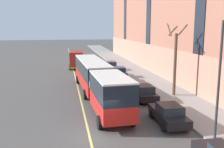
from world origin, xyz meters
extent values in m
plane|color=#4C4947|center=(0.00, 0.00, 0.00)|extent=(260.00, 260.00, 0.00)
cube|color=gray|center=(9.08, 3.00, 0.07)|extent=(4.83, 160.00, 0.15)
cube|color=#1E232B|center=(11.45, 41.25, 12.97)|extent=(0.10, 2.00, 17.93)
cube|color=red|center=(0.85, 12.49, 1.25)|extent=(3.02, 11.73, 1.26)
cube|color=black|center=(0.85, 12.49, 2.65)|extent=(3.04, 11.73, 1.54)
cube|color=silver|center=(0.85, 12.49, 3.48)|extent=(3.05, 11.73, 0.12)
cube|color=#19232D|center=(0.57, 18.33, 2.49)|extent=(2.27, 0.19, 1.15)
cube|color=orange|center=(0.57, 18.34, 3.24)|extent=(1.73, 0.14, 0.28)
cube|color=black|center=(0.57, 18.35, 0.72)|extent=(2.42, 0.24, 0.24)
cube|color=white|center=(-0.30, 18.31, 0.97)|extent=(0.28, 0.07, 0.18)
cube|color=white|center=(1.43, 18.39, 0.97)|extent=(0.28, 0.07, 0.18)
cylinder|color=#595651|center=(1.15, 6.19, 2.02)|extent=(2.39, 1.11, 2.34)
cube|color=red|center=(1.32, 2.67, 1.25)|extent=(2.75, 6.16, 1.26)
cube|color=black|center=(1.32, 2.67, 2.65)|extent=(2.77, 6.16, 1.54)
cube|color=silver|center=(1.32, 2.67, 3.48)|extent=(2.78, 6.16, 0.12)
cylinder|color=black|center=(-0.58, 16.50, 0.50)|extent=(0.35, 1.01, 1.00)
cylinder|color=black|center=(1.88, 16.62, 0.50)|extent=(0.35, 1.01, 1.00)
cylinder|color=black|center=(-0.21, 8.95, 0.50)|extent=(0.35, 1.01, 1.00)
cylinder|color=black|center=(2.25, 9.07, 0.50)|extent=(0.35, 1.01, 1.00)
cylinder|color=black|center=(0.17, 0.95, 0.50)|extent=(0.35, 1.01, 1.00)
cylinder|color=black|center=(2.64, 1.07, 0.50)|extent=(0.35, 1.01, 1.00)
cube|color=black|center=(5.55, 7.64, 0.64)|extent=(1.90, 4.52, 0.64)
cube|color=#232D38|center=(5.55, 7.42, 1.24)|extent=(1.62, 2.06, 0.56)
cube|color=black|center=(5.55, 7.42, 1.54)|extent=(1.58, 1.97, 0.04)
cylinder|color=black|center=(4.72, 9.05, 0.32)|extent=(0.24, 0.65, 0.64)
cylinder|color=black|center=(6.46, 9.01, 0.32)|extent=(0.24, 0.65, 0.64)
cylinder|color=black|center=(4.65, 6.28, 0.32)|extent=(0.24, 0.65, 0.64)
cylinder|color=black|center=(6.39, 6.23, 0.32)|extent=(0.24, 0.65, 0.64)
cube|color=navy|center=(5.51, 19.46, 0.64)|extent=(1.86, 4.35, 0.64)
cube|color=#232D38|center=(5.50, 19.24, 1.24)|extent=(1.58, 1.98, 0.56)
cube|color=navy|center=(5.50, 19.24, 1.54)|extent=(1.54, 1.89, 0.04)
cylinder|color=black|center=(4.70, 20.82, 0.32)|extent=(0.24, 0.65, 0.64)
cylinder|color=black|center=(6.39, 20.76, 0.32)|extent=(0.24, 0.65, 0.64)
cylinder|color=black|center=(4.62, 18.16, 0.32)|extent=(0.24, 0.65, 0.64)
cylinder|color=black|center=(6.31, 18.10, 0.32)|extent=(0.24, 0.65, 0.64)
cube|color=black|center=(5.41, 1.05, 0.64)|extent=(1.93, 4.58, 0.64)
cube|color=#232D38|center=(5.41, 0.82, 1.24)|extent=(1.64, 2.08, 0.56)
cube|color=black|center=(5.41, 0.82, 1.54)|extent=(1.60, 1.99, 0.04)
cylinder|color=black|center=(4.57, 2.48, 0.32)|extent=(0.24, 0.65, 0.64)
cylinder|color=black|center=(6.33, 2.43, 0.32)|extent=(0.24, 0.65, 0.64)
cylinder|color=black|center=(4.49, -0.33, 0.32)|extent=(0.24, 0.65, 0.64)
cylinder|color=black|center=(6.25, -0.38, 0.32)|extent=(0.24, 0.65, 0.64)
cube|color=#4C4C51|center=(5.36, 25.84, 0.64)|extent=(1.97, 4.50, 0.64)
cube|color=#232D38|center=(5.37, 25.62, 1.24)|extent=(1.66, 2.06, 0.56)
cube|color=#4C4C51|center=(5.37, 25.62, 1.54)|extent=(1.62, 1.97, 0.04)
cylinder|color=black|center=(4.43, 27.18, 0.32)|extent=(0.24, 0.65, 0.64)
cylinder|color=black|center=(6.19, 27.25, 0.32)|extent=(0.24, 0.65, 0.64)
cylinder|color=black|center=(4.53, 24.43, 0.32)|extent=(0.24, 0.65, 0.64)
cylinder|color=black|center=(6.29, 24.50, 0.32)|extent=(0.24, 0.65, 0.64)
cube|color=maroon|center=(-0.14, 28.41, 1.87)|extent=(2.40, 4.79, 2.33)
cube|color=maroon|center=(0.00, 31.81, 1.25)|extent=(2.16, 1.79, 1.60)
cube|color=#1E2833|center=(0.04, 32.69, 1.50)|extent=(1.87, 0.16, 0.80)
cylinder|color=black|center=(-1.04, 31.85, 0.42)|extent=(0.30, 0.85, 0.84)
cylinder|color=black|center=(1.05, 31.77, 0.42)|extent=(0.30, 0.85, 0.84)
cylinder|color=black|center=(-1.21, 27.90, 0.42)|extent=(0.30, 0.85, 0.84)
cylinder|color=black|center=(0.88, 27.81, 0.42)|extent=(0.30, 0.85, 0.84)
cube|color=yellow|center=(-0.33, 28.93, 0.64)|extent=(2.00, 4.75, 0.64)
cube|color=#232D38|center=(-0.34, 28.70, 1.24)|extent=(1.68, 2.17, 0.56)
cube|color=yellow|center=(-0.34, 28.70, 1.54)|extent=(1.64, 2.07, 0.04)
cylinder|color=black|center=(-1.16, 30.42, 0.32)|extent=(0.24, 0.65, 0.64)
cylinder|color=black|center=(0.62, 30.35, 0.32)|extent=(0.24, 0.65, 0.64)
cylinder|color=black|center=(-1.27, 27.52, 0.32)|extent=(0.24, 0.65, 0.64)
cylinder|color=black|center=(0.51, 27.45, 0.32)|extent=(0.24, 0.65, 0.64)
cylinder|color=brown|center=(9.06, 8.39, 3.35)|extent=(0.31, 0.31, 6.41)
cylinder|color=brown|center=(9.77, 8.50, 6.89)|extent=(0.37, 1.53, 1.17)
cylinder|color=brown|center=(8.91, 8.90, 6.82)|extent=(1.14, 0.46, 1.04)
cylinder|color=brown|center=(8.32, 8.48, 6.94)|extent=(0.33, 1.59, 1.27)
cylinder|color=#2D2D30|center=(7.26, -2.23, 3.89)|extent=(0.16, 0.16, 7.49)
cube|color=#E0D66B|center=(-0.68, 3.00, 0.00)|extent=(0.16, 140.00, 0.01)
camera|label=1|loc=(-2.18, -16.71, 7.26)|focal=42.00mm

